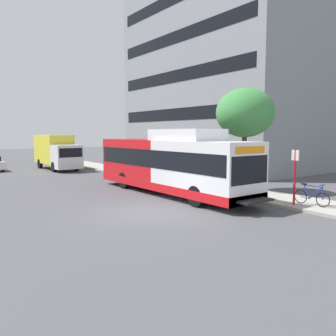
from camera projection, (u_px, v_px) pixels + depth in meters
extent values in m
plane|color=#4C4C51|center=(76.00, 189.00, 21.21)|extent=(120.00, 120.00, 0.00)
cube|color=#A8A399|center=(185.00, 182.00, 23.77)|extent=(3.00, 56.00, 0.14)
cube|color=white|center=(204.00, 168.00, 17.22)|extent=(2.54, 5.80, 2.73)
cube|color=red|center=(142.00, 161.00, 21.84)|extent=(2.54, 5.80, 2.73)
cube|color=red|center=(169.00, 184.00, 19.64)|extent=(2.57, 11.60, 0.44)
cube|color=black|center=(169.00, 158.00, 19.49)|extent=(2.58, 11.25, 0.96)
cube|color=black|center=(249.00, 170.00, 14.92)|extent=(2.34, 0.10, 1.24)
cube|color=orange|center=(250.00, 150.00, 14.82)|extent=(1.91, 0.08, 0.32)
cube|color=white|center=(186.00, 135.00, 18.20)|extent=(2.16, 4.06, 0.60)
cube|color=black|center=(256.00, 201.00, 14.74)|extent=(1.78, 0.60, 0.10)
cylinder|color=black|center=(196.00, 196.00, 16.11)|extent=(0.30, 1.00, 1.00)
cylinder|color=black|center=(230.00, 191.00, 17.45)|extent=(0.30, 1.00, 1.00)
cylinder|color=black|center=(124.00, 180.00, 21.52)|extent=(0.30, 1.00, 1.00)
cylinder|color=black|center=(154.00, 178.00, 22.86)|extent=(0.30, 1.00, 1.00)
cylinder|color=red|center=(295.00, 177.00, 15.78)|extent=(0.10, 0.10, 2.60)
cube|color=white|center=(295.00, 155.00, 15.67)|extent=(0.04, 0.36, 0.48)
torus|color=black|center=(323.00, 200.00, 15.35)|extent=(0.04, 0.66, 0.66)
torus|color=black|center=(301.00, 196.00, 16.23)|extent=(0.04, 0.66, 0.66)
cylinder|color=navy|center=(316.00, 193.00, 15.60)|extent=(0.05, 0.64, 0.64)
cylinder|color=navy|center=(307.00, 192.00, 15.96)|extent=(0.05, 0.34, 0.62)
cylinder|color=navy|center=(313.00, 186.00, 15.69)|extent=(0.05, 0.90, 0.05)
cylinder|color=navy|center=(305.00, 197.00, 16.05)|extent=(0.05, 0.45, 0.08)
cylinder|color=navy|center=(323.00, 193.00, 15.34)|extent=(0.05, 0.10, 0.67)
cylinder|color=black|center=(322.00, 185.00, 15.32)|extent=(0.52, 0.03, 0.03)
cube|color=black|center=(304.00, 184.00, 16.05)|extent=(0.12, 0.24, 0.06)
cylinder|color=#4C3823|center=(244.00, 162.00, 20.30)|extent=(0.28, 0.28, 3.22)
ellipsoid|color=#3D8442|center=(245.00, 113.00, 20.01)|extent=(3.37, 3.37, 2.86)
cylinder|color=black|center=(3.00, 168.00, 31.10)|extent=(0.20, 0.64, 0.64)
cube|color=silver|center=(67.00, 157.00, 30.64)|extent=(2.30, 2.00, 2.10)
cube|color=yellow|center=(54.00, 149.00, 33.37)|extent=(2.30, 5.00, 2.70)
cube|color=black|center=(71.00, 153.00, 29.82)|extent=(2.07, 0.08, 0.80)
cylinder|color=black|center=(54.00, 167.00, 30.46)|extent=(0.26, 0.92, 0.92)
cylinder|color=black|center=(76.00, 166.00, 31.69)|extent=(0.26, 0.92, 0.92)
cylinder|color=black|center=(40.00, 164.00, 33.77)|extent=(0.26, 0.92, 0.92)
cylinder|color=black|center=(61.00, 163.00, 34.99)|extent=(0.26, 0.92, 0.92)
cube|color=black|center=(230.00, 150.00, 35.89)|extent=(13.93, 17.71, 1.10)
cube|color=black|center=(230.00, 116.00, 35.54)|extent=(13.93, 17.71, 1.10)
cube|color=black|center=(231.00, 82.00, 35.20)|extent=(13.93, 17.71, 1.10)
cube|color=black|center=(232.00, 48.00, 34.85)|extent=(13.93, 17.71, 1.10)
cube|color=black|center=(232.00, 12.00, 34.50)|extent=(13.93, 17.71, 1.10)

